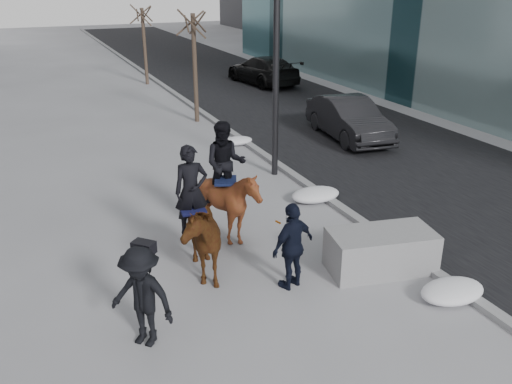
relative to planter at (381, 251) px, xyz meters
name	(u,v)px	position (x,y,z in m)	size (l,w,h in m)	color
ground	(280,283)	(-2.11, 0.34, -0.42)	(120.00, 120.00, 0.00)	gray
road	(327,125)	(4.89, 10.34, -0.42)	(8.00, 90.00, 0.01)	black
curb	(235,135)	(0.89, 10.34, -0.36)	(0.25, 90.00, 0.12)	gray
planter	(381,251)	(0.00, 0.00, 0.00)	(2.12, 1.06, 0.85)	gray
car_near	(349,118)	(4.63, 8.41, 0.32)	(1.59, 4.55, 1.50)	black
car_far	(263,70)	(6.14, 19.36, 0.33)	(2.11, 5.19, 1.51)	black
tree_near	(195,63)	(0.29, 13.02, 1.94)	(1.20, 1.20, 4.73)	#372C20
tree_far	(144,43)	(0.29, 21.86, 1.79)	(1.20, 1.20, 4.43)	#3C2B23
mounted_left	(195,229)	(-3.49, 1.40, 0.57)	(1.13, 2.14, 2.67)	#47190E
mounted_right	(228,196)	(-2.38, 2.48, 0.68)	(1.96, 2.06, 2.76)	#532E10
feeder	(293,246)	(-1.95, 0.16, 0.45)	(1.11, 1.01, 1.75)	black
camera_crew	(142,296)	(-4.97, -0.42, 0.46)	(1.26, 1.27, 1.75)	black
lamppost	(277,1)	(0.49, 6.04, 4.57)	(0.25, 0.80, 9.09)	black
snow_piles	(328,204)	(0.59, 3.04, -0.26)	(1.37, 11.54, 0.35)	silver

